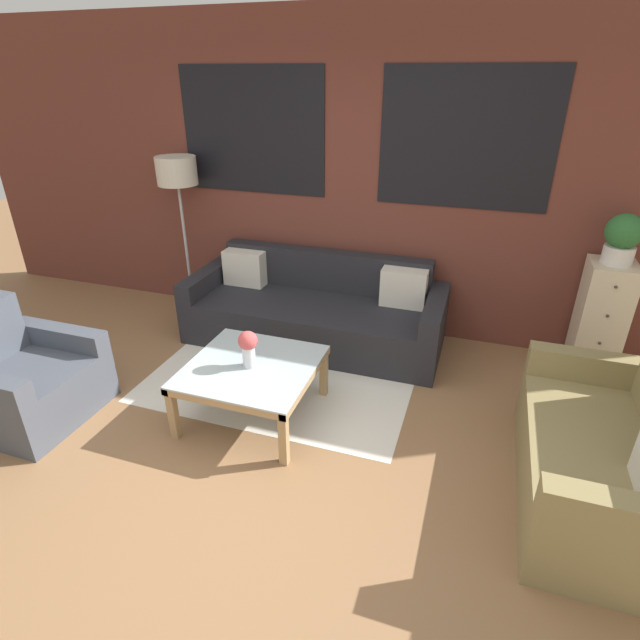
{
  "coord_description": "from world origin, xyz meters",
  "views": [
    {
      "loc": [
        1.19,
        -2.0,
        2.29
      ],
      "look_at": [
        0.08,
        1.3,
        0.55
      ],
      "focal_mm": 28.0,
      "sensor_mm": 36.0,
      "label": 1
    }
  ],
  "objects_px": {
    "floor_lamp": "(178,179)",
    "drawer_cabinet": "(600,319)",
    "settee_vintage": "(610,460)",
    "potted_plant": "(623,238)",
    "couch_dark": "(315,313)",
    "armchair_corner": "(26,382)",
    "coffee_table": "(252,373)",
    "flower_vase": "(248,346)"
  },
  "relations": [
    {
      "from": "floor_lamp",
      "to": "drawer_cabinet",
      "type": "height_order",
      "value": "floor_lamp"
    },
    {
      "from": "settee_vintage",
      "to": "potted_plant",
      "type": "distance_m",
      "value": 1.8
    },
    {
      "from": "couch_dark",
      "to": "drawer_cabinet",
      "type": "bearing_deg",
      "value": 5.27
    },
    {
      "from": "armchair_corner",
      "to": "coffee_table",
      "type": "bearing_deg",
      "value": 18.16
    },
    {
      "from": "settee_vintage",
      "to": "drawer_cabinet",
      "type": "distance_m",
      "value": 1.59
    },
    {
      "from": "drawer_cabinet",
      "to": "flower_vase",
      "type": "distance_m",
      "value": 2.85
    },
    {
      "from": "floor_lamp",
      "to": "flower_vase",
      "type": "bearing_deg",
      "value": -46.29
    },
    {
      "from": "armchair_corner",
      "to": "potted_plant",
      "type": "relative_size",
      "value": 2.16
    },
    {
      "from": "coffee_table",
      "to": "floor_lamp",
      "type": "height_order",
      "value": "floor_lamp"
    },
    {
      "from": "couch_dark",
      "to": "settee_vintage",
      "type": "bearing_deg",
      "value": -31.14
    },
    {
      "from": "armchair_corner",
      "to": "settee_vintage",
      "type": "bearing_deg",
      "value": 5.99
    },
    {
      "from": "coffee_table",
      "to": "drawer_cabinet",
      "type": "relative_size",
      "value": 0.93
    },
    {
      "from": "drawer_cabinet",
      "to": "couch_dark",
      "type": "bearing_deg",
      "value": -174.73
    },
    {
      "from": "couch_dark",
      "to": "potted_plant",
      "type": "bearing_deg",
      "value": 5.27
    },
    {
      "from": "settee_vintage",
      "to": "floor_lamp",
      "type": "xyz_separation_m",
      "value": [
        -3.7,
        1.56,
        1.07
      ]
    },
    {
      "from": "settee_vintage",
      "to": "floor_lamp",
      "type": "height_order",
      "value": "floor_lamp"
    },
    {
      "from": "potted_plant",
      "to": "floor_lamp",
      "type": "bearing_deg",
      "value": -179.69
    },
    {
      "from": "couch_dark",
      "to": "floor_lamp",
      "type": "bearing_deg",
      "value": 172.19
    },
    {
      "from": "couch_dark",
      "to": "potted_plant",
      "type": "relative_size",
      "value": 6.02
    },
    {
      "from": "floor_lamp",
      "to": "drawer_cabinet",
      "type": "relative_size",
      "value": 1.64
    },
    {
      "from": "settee_vintage",
      "to": "drawer_cabinet",
      "type": "relative_size",
      "value": 1.53
    },
    {
      "from": "flower_vase",
      "to": "potted_plant",
      "type": "bearing_deg",
      "value": 31.45
    },
    {
      "from": "settee_vintage",
      "to": "armchair_corner",
      "type": "bearing_deg",
      "value": -174.01
    },
    {
      "from": "coffee_table",
      "to": "drawer_cabinet",
      "type": "xyz_separation_m",
      "value": [
        2.43,
        1.47,
        0.12
      ]
    },
    {
      "from": "armchair_corner",
      "to": "flower_vase",
      "type": "bearing_deg",
      "value": 17.68
    },
    {
      "from": "potted_plant",
      "to": "coffee_table",
      "type": "bearing_deg",
      "value": -148.78
    },
    {
      "from": "couch_dark",
      "to": "flower_vase",
      "type": "height_order",
      "value": "couch_dark"
    },
    {
      "from": "couch_dark",
      "to": "armchair_corner",
      "type": "relative_size",
      "value": 2.79
    },
    {
      "from": "settee_vintage",
      "to": "drawer_cabinet",
      "type": "xyz_separation_m",
      "value": [
        0.13,
        1.58,
        0.17
      ]
    },
    {
      "from": "couch_dark",
      "to": "coffee_table",
      "type": "relative_size",
      "value": 2.62
    },
    {
      "from": "couch_dark",
      "to": "potted_plant",
      "type": "xyz_separation_m",
      "value": [
        2.38,
        0.22,
        0.89
      ]
    },
    {
      "from": "potted_plant",
      "to": "armchair_corner",
      "type": "bearing_deg",
      "value": -153.57
    },
    {
      "from": "settee_vintage",
      "to": "couch_dark",
      "type": "bearing_deg",
      "value": 148.86
    },
    {
      "from": "floor_lamp",
      "to": "potted_plant",
      "type": "bearing_deg",
      "value": 0.31
    },
    {
      "from": "armchair_corner",
      "to": "coffee_table",
      "type": "relative_size",
      "value": 0.94
    },
    {
      "from": "couch_dark",
      "to": "settee_vintage",
      "type": "xyz_separation_m",
      "value": [
        2.25,
        -1.36,
        0.03
      ]
    },
    {
      "from": "settee_vintage",
      "to": "potted_plant",
      "type": "relative_size",
      "value": 3.81
    },
    {
      "from": "floor_lamp",
      "to": "drawer_cabinet",
      "type": "bearing_deg",
      "value": 0.31
    },
    {
      "from": "floor_lamp",
      "to": "flower_vase",
      "type": "xyz_separation_m",
      "value": [
        1.4,
        -1.47,
        -0.79
      ]
    },
    {
      "from": "couch_dark",
      "to": "potted_plant",
      "type": "distance_m",
      "value": 2.55
    },
    {
      "from": "settee_vintage",
      "to": "armchair_corner",
      "type": "distance_m",
      "value": 3.88
    },
    {
      "from": "couch_dark",
      "to": "settee_vintage",
      "type": "relative_size",
      "value": 1.58
    }
  ]
}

